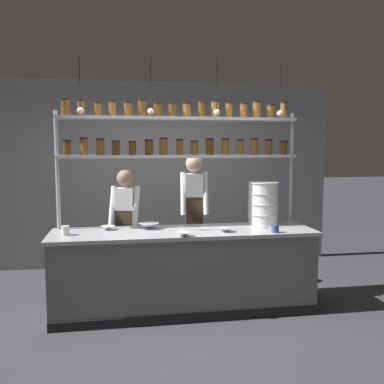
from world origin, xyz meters
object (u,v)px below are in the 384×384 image
at_px(spice_shelf_unit, 180,139).
at_px(serving_cup_by_board, 275,229).
at_px(prep_bowl_near_left, 184,234).
at_px(container_stack, 263,203).
at_px(serving_cup_front, 65,231).
at_px(chef_center, 194,211).
at_px(prep_bowl_near_right, 149,226).
at_px(prep_bowl_center_front, 225,230).
at_px(prep_bowl_center_back, 108,228).
at_px(chef_left, 126,225).

height_order(spice_shelf_unit, serving_cup_by_board, spice_shelf_unit).
bearing_deg(prep_bowl_near_left, serving_cup_by_board, 2.09).
bearing_deg(container_stack, serving_cup_front, -172.39).
distance_m(chef_center, prep_bowl_near_right, 0.88).
bearing_deg(container_stack, prep_bowl_center_front, -144.30).
xyz_separation_m(spice_shelf_unit, container_stack, (1.00, -0.07, -0.76)).
relative_size(prep_bowl_center_back, prep_bowl_near_right, 0.68).
height_order(spice_shelf_unit, serving_cup_front, spice_shelf_unit).
relative_size(prep_bowl_near_right, serving_cup_front, 2.40).
xyz_separation_m(prep_bowl_near_left, prep_bowl_near_right, (-0.33, 0.49, 0.01)).
height_order(chef_left, prep_bowl_near_right, chef_left).
xyz_separation_m(chef_center, serving_cup_front, (-1.52, -0.83, -0.04)).
xyz_separation_m(prep_bowl_center_back, serving_cup_by_board, (1.80, -0.46, 0.02)).
bearing_deg(prep_bowl_near_right, prep_bowl_center_front, -21.46).
distance_m(container_stack, prep_bowl_near_right, 1.41).
bearing_deg(chef_center, serving_cup_by_board, -49.59).
distance_m(container_stack, serving_cup_front, 2.30).
height_order(spice_shelf_unit, prep_bowl_center_front, spice_shelf_unit).
bearing_deg(chef_center, serving_cup_front, -144.65).
height_order(chef_left, container_stack, chef_left).
bearing_deg(spice_shelf_unit, prep_bowl_center_front, -48.18).
bearing_deg(serving_cup_front, chef_left, 44.88).
height_order(serving_cup_front, serving_cup_by_board, serving_cup_front).
bearing_deg(container_stack, spice_shelf_unit, 175.82).
height_order(spice_shelf_unit, chef_left, spice_shelf_unit).
relative_size(chef_center, container_stack, 3.44).
bearing_deg(spice_shelf_unit, serving_cup_by_board, -32.61).
distance_m(spice_shelf_unit, serving_cup_front, 1.64).
bearing_deg(prep_bowl_near_right, serving_cup_front, -166.40).
bearing_deg(prep_bowl_near_left, prep_bowl_center_front, 18.96).
height_order(prep_bowl_center_front, serving_cup_by_board, serving_cup_by_board).
bearing_deg(prep_bowl_near_left, prep_bowl_near_right, 124.33).
bearing_deg(prep_bowl_near_right, chef_left, 121.24).
bearing_deg(serving_cup_front, prep_bowl_near_right, 13.60).
relative_size(chef_center, serving_cup_front, 17.47).
bearing_deg(serving_cup_front, prep_bowl_center_back, 27.41).
xyz_separation_m(prep_bowl_center_front, serving_cup_front, (-1.70, 0.11, 0.03)).
distance_m(container_stack, prep_bowl_near_left, 1.22).
bearing_deg(serving_cup_by_board, spice_shelf_unit, 147.39).
bearing_deg(chef_center, spice_shelf_unit, -112.25).
distance_m(prep_bowl_near_left, prep_bowl_near_right, 0.59).
xyz_separation_m(spice_shelf_unit, prep_bowl_near_right, (-0.38, -0.16, -0.98)).
bearing_deg(prep_bowl_near_right, chef_center, 44.05).
distance_m(chef_center, serving_cup_front, 1.73).
height_order(spice_shelf_unit, prep_bowl_near_left, spice_shelf_unit).
distance_m(chef_center, container_stack, 0.93).
relative_size(container_stack, prep_bowl_near_left, 3.10).
xyz_separation_m(chef_center, serving_cup_by_board, (0.71, -1.06, -0.05)).
distance_m(chef_left, serving_cup_by_board, 1.82).
bearing_deg(spice_shelf_unit, prep_bowl_near_right, -157.05).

